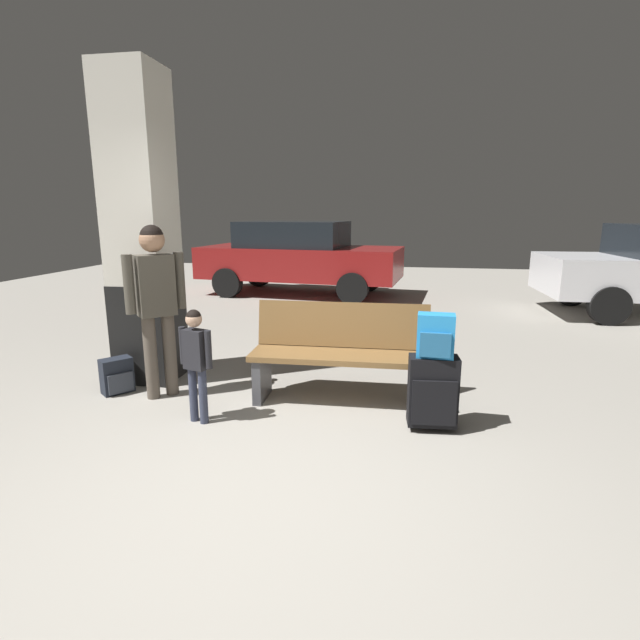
{
  "coord_description": "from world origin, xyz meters",
  "views": [
    {
      "loc": [
        0.84,
        -2.45,
        1.7
      ],
      "look_at": [
        0.19,
        1.3,
        0.85
      ],
      "focal_mm": 27.16,
      "sensor_mm": 36.0,
      "label": 1
    }
  ],
  "objects_px": {
    "child": "(196,354)",
    "adult": "(156,293)",
    "bench": "(340,354)",
    "suitcase": "(433,391)",
    "structural_pillar": "(142,232)",
    "parked_car_far": "(299,256)",
    "backpack_bright": "(436,336)",
    "backpack_dark_floor": "(117,376)"
  },
  "relations": [
    {
      "from": "parked_car_far",
      "to": "bench",
      "type": "bearing_deg",
      "value": -74.1
    },
    {
      "from": "structural_pillar",
      "to": "backpack_dark_floor",
      "type": "xyz_separation_m",
      "value": [
        -0.11,
        -0.48,
        -1.34
      ]
    },
    {
      "from": "backpack_bright",
      "to": "adult",
      "type": "relative_size",
      "value": 0.21
    },
    {
      "from": "backpack_bright",
      "to": "parked_car_far",
      "type": "distance_m",
      "value": 6.68
    },
    {
      "from": "adult",
      "to": "backpack_dark_floor",
      "type": "relative_size",
      "value": 4.69
    },
    {
      "from": "backpack_dark_floor",
      "to": "bench",
      "type": "bearing_deg",
      "value": 5.03
    },
    {
      "from": "backpack_bright",
      "to": "child",
      "type": "bearing_deg",
      "value": -174.64
    },
    {
      "from": "suitcase",
      "to": "parked_car_far",
      "type": "height_order",
      "value": "parked_car_far"
    },
    {
      "from": "suitcase",
      "to": "child",
      "type": "distance_m",
      "value": 1.92
    },
    {
      "from": "backpack_dark_floor",
      "to": "suitcase",
      "type": "bearing_deg",
      "value": -6.06
    },
    {
      "from": "adult",
      "to": "child",
      "type": "bearing_deg",
      "value": -40.2
    },
    {
      "from": "backpack_bright",
      "to": "backpack_dark_floor",
      "type": "height_order",
      "value": "backpack_bright"
    },
    {
      "from": "bench",
      "to": "suitcase",
      "type": "xyz_separation_m",
      "value": [
        0.8,
        -0.5,
        -0.12
      ]
    },
    {
      "from": "suitcase",
      "to": "child",
      "type": "relative_size",
      "value": 0.64
    },
    {
      "from": "suitcase",
      "to": "backpack_dark_floor",
      "type": "height_order",
      "value": "suitcase"
    },
    {
      "from": "adult",
      "to": "backpack_dark_floor",
      "type": "height_order",
      "value": "adult"
    },
    {
      "from": "suitcase",
      "to": "parked_car_far",
      "type": "bearing_deg",
      "value": 111.35
    },
    {
      "from": "structural_pillar",
      "to": "backpack_bright",
      "type": "distance_m",
      "value": 3.03
    },
    {
      "from": "bench",
      "to": "adult",
      "type": "distance_m",
      "value": 1.76
    },
    {
      "from": "child",
      "to": "structural_pillar",
      "type": "bearing_deg",
      "value": 134.15
    },
    {
      "from": "backpack_dark_floor",
      "to": "parked_car_far",
      "type": "height_order",
      "value": "parked_car_far"
    },
    {
      "from": "suitcase",
      "to": "bench",
      "type": "bearing_deg",
      "value": 148.11
    },
    {
      "from": "backpack_bright",
      "to": "adult",
      "type": "xyz_separation_m",
      "value": [
        -2.46,
        0.31,
        0.21
      ]
    },
    {
      "from": "child",
      "to": "adult",
      "type": "xyz_separation_m",
      "value": [
        -0.58,
        0.49,
        0.4
      ]
    },
    {
      "from": "bench",
      "to": "parked_car_far",
      "type": "height_order",
      "value": "parked_car_far"
    },
    {
      "from": "backpack_dark_floor",
      "to": "parked_car_far",
      "type": "bearing_deg",
      "value": 85.14
    },
    {
      "from": "bench",
      "to": "child",
      "type": "bearing_deg",
      "value": -148.11
    },
    {
      "from": "structural_pillar",
      "to": "backpack_bright",
      "type": "height_order",
      "value": "structural_pillar"
    },
    {
      "from": "structural_pillar",
      "to": "bench",
      "type": "relative_size",
      "value": 1.89
    },
    {
      "from": "backpack_dark_floor",
      "to": "parked_car_far",
      "type": "relative_size",
      "value": 0.08
    },
    {
      "from": "parked_car_far",
      "to": "backpack_dark_floor",
      "type": "bearing_deg",
      "value": -94.86
    },
    {
      "from": "child",
      "to": "bench",
      "type": "bearing_deg",
      "value": 31.89
    },
    {
      "from": "structural_pillar",
      "to": "child",
      "type": "relative_size",
      "value": 3.2
    },
    {
      "from": "parked_car_far",
      "to": "backpack_bright",
      "type": "bearing_deg",
      "value": -68.66
    },
    {
      "from": "backpack_bright",
      "to": "parked_car_far",
      "type": "height_order",
      "value": "parked_car_far"
    },
    {
      "from": "bench",
      "to": "backpack_bright",
      "type": "relative_size",
      "value": 4.74
    },
    {
      "from": "suitcase",
      "to": "backpack_bright",
      "type": "relative_size",
      "value": 1.78
    },
    {
      "from": "structural_pillar",
      "to": "parked_car_far",
      "type": "height_order",
      "value": "structural_pillar"
    },
    {
      "from": "suitcase",
      "to": "backpack_dark_floor",
      "type": "bearing_deg",
      "value": 173.94
    },
    {
      "from": "parked_car_far",
      "to": "child",
      "type": "bearing_deg",
      "value": -85.16
    },
    {
      "from": "structural_pillar",
      "to": "backpack_dark_floor",
      "type": "distance_m",
      "value": 1.43
    },
    {
      "from": "bench",
      "to": "adult",
      "type": "height_order",
      "value": "adult"
    }
  ]
}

